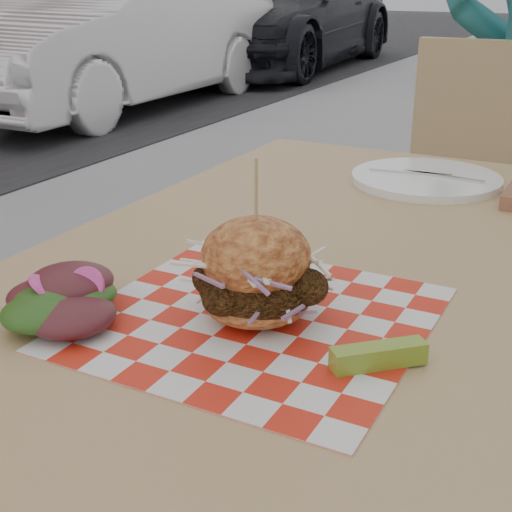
% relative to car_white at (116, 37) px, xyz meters
% --- Properties ---
extents(car_white, '(1.32, 3.64, 1.19)m').
position_rel_car_white_xyz_m(car_white, '(0.00, 0.00, 0.00)').
color(car_white, silver).
rests_on(car_white, ground).
extents(car_dark, '(2.08, 4.60, 1.31)m').
position_rel_car_white_xyz_m(car_dark, '(0.00, 3.30, 0.06)').
color(car_dark, black).
rests_on(car_dark, ground).
extents(patio_table, '(0.80, 1.20, 0.75)m').
position_rel_car_white_xyz_m(patio_table, '(3.68, -4.19, 0.08)').
color(patio_table, tan).
rests_on(patio_table, ground).
extents(patio_chair, '(0.43, 0.44, 0.95)m').
position_rel_car_white_xyz_m(patio_chair, '(3.68, -3.23, -0.04)').
color(patio_chair, tan).
rests_on(patio_chair, ground).
extents(paper_liner, '(0.36, 0.36, 0.00)m').
position_rel_car_white_xyz_m(paper_liner, '(3.67, -4.43, 0.16)').
color(paper_liner, red).
rests_on(paper_liner, patio_table).
extents(sandwich, '(0.16, 0.16, 0.18)m').
position_rel_car_white_xyz_m(sandwich, '(3.67, -4.43, 0.21)').
color(sandwich, '#D5803C').
rests_on(sandwich, paper_liner).
extents(pickle_spear, '(0.08, 0.08, 0.02)m').
position_rel_car_white_xyz_m(pickle_spear, '(3.82, -4.47, 0.17)').
color(pickle_spear, olive).
rests_on(pickle_spear, paper_liner).
extents(side_salad, '(0.14, 0.14, 0.05)m').
position_rel_car_white_xyz_m(side_salad, '(3.48, -4.53, 0.17)').
color(side_salad, '#3F1419').
rests_on(side_salad, patio_table).
extents(place_setting, '(0.27, 0.27, 0.02)m').
position_rel_car_white_xyz_m(place_setting, '(3.68, -3.80, 0.16)').
color(place_setting, white).
rests_on(place_setting, patio_table).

